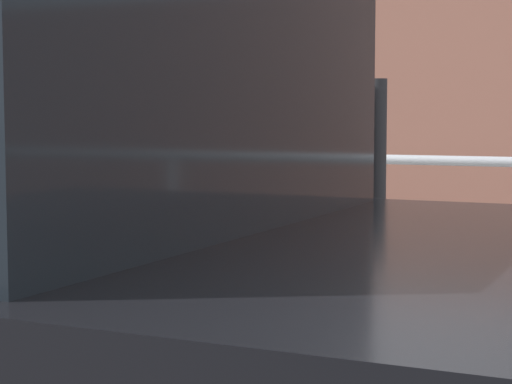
{
  "coord_description": "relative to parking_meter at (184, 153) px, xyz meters",
  "views": [
    {
      "loc": [
        1.85,
        -3.09,
        1.4
      ],
      "look_at": [
        0.19,
        0.49,
        1.07
      ],
      "focal_mm": 63.4,
      "sensor_mm": 36.0,
      "label": 1
    }
  ],
  "objects": [
    {
      "name": "sidewalk_curb",
      "position": [
        0.14,
        0.8,
        -1.17
      ],
      "size": [
        36.0,
        2.5,
        0.14
      ],
      "primitive_type": "cube",
      "color": "#9E9B93",
      "rests_on": "ground"
    },
    {
      "name": "backdrop_wall",
      "position": [
        0.14,
        5.0,
        0.07
      ],
      "size": [
        32.0,
        0.5,
        2.62
      ],
      "primitive_type": "cube",
      "color": "brown",
      "rests_on": "ground"
    },
    {
      "name": "background_railing",
      "position": [
        0.14,
        1.88,
        -0.37
      ],
      "size": [
        24.06,
        0.06,
        1.02
      ],
      "color": "gray",
      "rests_on": "sidewalk_curb"
    },
    {
      "name": "parking_meter",
      "position": [
        0.0,
        0.0,
        0.0
      ],
      "size": [
        0.18,
        0.19,
        1.49
      ],
      "rotation": [
        0.0,
        0.0,
        3.08
      ],
      "color": "slate",
      "rests_on": "sidewalk_curb"
    },
    {
      "name": "pedestrian_at_meter",
      "position": [
        0.56,
        0.22,
        -0.16
      ],
      "size": [
        0.59,
        0.64,
        1.64
      ],
      "rotation": [
        0.0,
        0.0,
        -2.79
      ],
      "color": "slate",
      "rests_on": "sidewalk_curb"
    }
  ]
}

